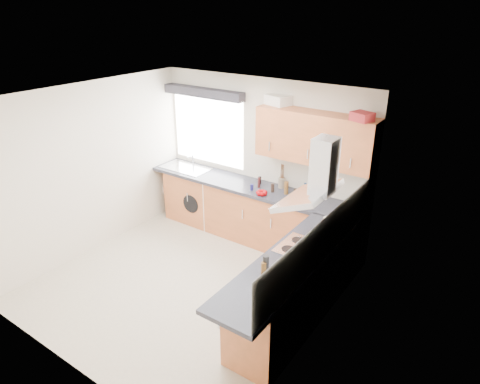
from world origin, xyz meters
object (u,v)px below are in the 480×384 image
Objects in this scene: extractor_hood at (316,181)px; washing_machine at (202,198)px; upper_cabinets at (315,138)px; oven at (300,284)px.

extractor_hood is 3.17m from washing_machine.
upper_cabinets reaches higher than washing_machine.
oven is 0.50× the size of upper_cabinets.
upper_cabinets is at bearing 116.13° from extractor_hood.
upper_cabinets reaches higher than extractor_hood.
oven is 0.98× the size of washing_machine.
washing_machine is (-2.50, 1.22, 0.01)m from oven.
extractor_hood reaches higher than washing_machine.
oven is 1.99m from upper_cabinets.
washing_machine is at bearing -176.92° from upper_cabinets.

